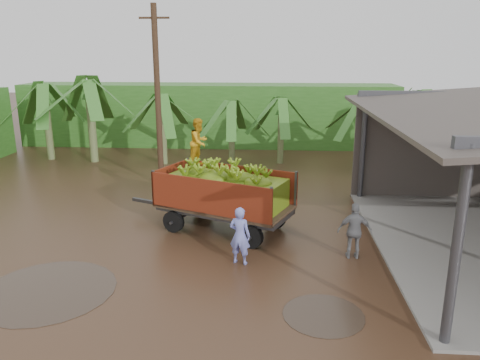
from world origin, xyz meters
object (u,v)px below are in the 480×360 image
Objects in this scene: man_grey at (355,231)px; utility_pole at (158,97)px; man_blue at (240,236)px; banana_trailer at (224,192)px.

utility_pole is (-6.96, 6.80, 2.91)m from man_grey.
man_blue is at bearing -62.32° from utility_pole.
man_blue is (0.67, -2.38, -0.47)m from banana_trailer.
banana_trailer is at bearing -57.38° from utility_pole.
man_grey is 0.22× the size of utility_pole.
man_blue is 8.80m from utility_pole.
utility_pole is (-3.86, 7.36, 2.91)m from man_blue.
banana_trailer is 3.59× the size of man_grey.
man_blue is at bearing -51.06° from banana_trailer.
banana_trailer is at bearing -23.60° from man_grey.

